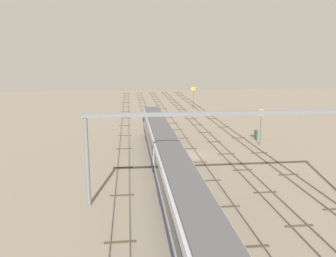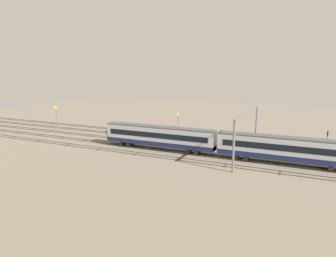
{
  "view_description": "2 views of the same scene",
  "coord_description": "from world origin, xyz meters",
  "px_view_note": "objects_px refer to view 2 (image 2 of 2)",
  "views": [
    {
      "loc": [
        -45.92,
        8.74,
        13.54
      ],
      "look_at": [
        5.33,
        2.91,
        2.8
      ],
      "focal_mm": 36.91,
      "sensor_mm": 36.0,
      "label": 1
    },
    {
      "loc": [
        -24.42,
        57.8,
        15.89
      ],
      "look_at": [
        1.9,
        0.24,
        3.67
      ],
      "focal_mm": 31.2,
      "sensor_mm": 36.0,
      "label": 2
    }
  ],
  "objects_px": {
    "overhead_gantry": "(248,120)",
    "signal_light_trackside_departure": "(327,138)",
    "speed_sign_mid_trackside": "(56,112)",
    "relay_cabinet": "(166,129)",
    "speed_sign_near_foreground": "(178,120)"
  },
  "relations": [
    {
      "from": "speed_sign_near_foreground",
      "to": "speed_sign_mid_trackside",
      "type": "relative_size",
      "value": 0.96
    },
    {
      "from": "overhead_gantry",
      "to": "signal_light_trackside_departure",
      "type": "height_order",
      "value": "overhead_gantry"
    },
    {
      "from": "overhead_gantry",
      "to": "speed_sign_near_foreground",
      "type": "bearing_deg",
      "value": -30.61
    },
    {
      "from": "speed_sign_near_foreground",
      "to": "signal_light_trackside_departure",
      "type": "distance_m",
      "value": 34.36
    },
    {
      "from": "signal_light_trackside_departure",
      "to": "relay_cabinet",
      "type": "height_order",
      "value": "signal_light_trackside_departure"
    },
    {
      "from": "speed_sign_mid_trackside",
      "to": "relay_cabinet",
      "type": "distance_m",
      "value": 35.25
    },
    {
      "from": "signal_light_trackside_departure",
      "to": "relay_cabinet",
      "type": "xyz_separation_m",
      "value": [
        38.1,
        -4.86,
        -2.11
      ]
    },
    {
      "from": "speed_sign_mid_trackside",
      "to": "signal_light_trackside_departure",
      "type": "height_order",
      "value": "speed_sign_mid_trackside"
    },
    {
      "from": "overhead_gantry",
      "to": "signal_light_trackside_departure",
      "type": "relative_size",
      "value": 5.93
    },
    {
      "from": "speed_sign_mid_trackside",
      "to": "signal_light_trackside_departure",
      "type": "distance_m",
      "value": 72.94
    },
    {
      "from": "speed_sign_near_foreground",
      "to": "speed_sign_mid_trackside",
      "type": "height_order",
      "value": "speed_sign_mid_trackside"
    },
    {
      "from": "speed_sign_mid_trackside",
      "to": "signal_light_trackside_departure",
      "type": "bearing_deg",
      "value": 179.7
    },
    {
      "from": "speed_sign_mid_trackside",
      "to": "relay_cabinet",
      "type": "bearing_deg",
      "value": -172.67
    },
    {
      "from": "speed_sign_mid_trackside",
      "to": "signal_light_trackside_departure",
      "type": "xyz_separation_m",
      "value": [
        -72.93,
        0.38,
        -1.07
      ]
    },
    {
      "from": "speed_sign_near_foreground",
      "to": "signal_light_trackside_departure",
      "type": "xyz_separation_m",
      "value": [
        -34.15,
        3.74,
        -0.9
      ]
    }
  ]
}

